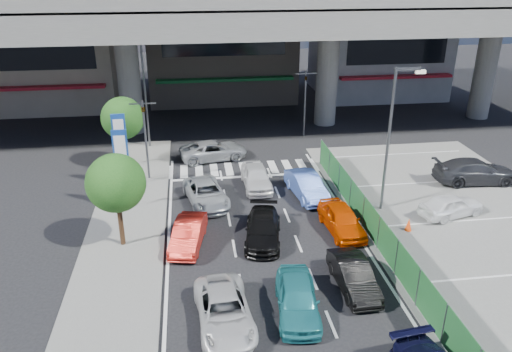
{
  "coord_description": "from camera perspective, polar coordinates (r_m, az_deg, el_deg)",
  "views": [
    {
      "loc": [
        -3.38,
        -17.87,
        13.03
      ],
      "look_at": [
        0.01,
        6.91,
        2.08
      ],
      "focal_mm": 35.0,
      "sensor_mm": 36.0,
      "label": 1
    }
  ],
  "objects": [
    {
      "name": "traffic_light_right",
      "position": [
        39.0,
        5.68,
        10.05
      ],
      "size": [
        1.6,
        1.24,
        5.2
      ],
      "color": "#595B60",
      "rests_on": "ground"
    },
    {
      "name": "crossing_wagon_silver",
      "position": [
        35.13,
        -4.88,
        2.93
      ],
      "size": [
        5.02,
        2.99,
        1.31
      ],
      "primitive_type": "imported",
      "rotation": [
        0.0,
        0.0,
        1.75
      ],
      "color": "#93979A",
      "rests_on": "ground"
    },
    {
      "name": "taxi_orange_left",
      "position": [
        24.81,
        -7.75,
        -6.58
      ],
      "size": [
        2.06,
        4.02,
        1.26
      ],
      "primitive_type": "imported",
      "rotation": [
        0.0,
        0.0,
        -0.2
      ],
      "color": "red",
      "rests_on": "ground"
    },
    {
      "name": "hatch_black_mid_right",
      "position": [
        22.04,
        11.09,
        -11.12
      ],
      "size": [
        1.43,
        3.83,
        1.25
      ],
      "primitive_type": "imported",
      "rotation": [
        0.0,
        0.0,
        0.03
      ],
      "color": "black",
      "rests_on": "ground"
    },
    {
      "name": "sedan_white_front_mid",
      "position": [
        30.65,
        0.03,
        -0.09
      ],
      "size": [
        1.69,
        4.07,
        1.38
      ],
      "primitive_type": "imported",
      "rotation": [
        0.0,
        0.0,
        0.01
      ],
      "color": "silver",
      "rests_on": "ground"
    },
    {
      "name": "signboard_near",
      "position": [
        27.98,
        -15.11,
        1.92
      ],
      "size": [
        0.8,
        0.14,
        4.7
      ],
      "color": "#595B60",
      "rests_on": "ground"
    },
    {
      "name": "ground",
      "position": [
        22.37,
        2.43,
        -12.0
      ],
      "size": [
        120.0,
        120.0,
        0.0
      ],
      "primitive_type": "plane",
      "color": "black",
      "rests_on": "ground"
    },
    {
      "name": "parked_sedan_dgrey",
      "position": [
        34.08,
        23.77,
        0.52
      ],
      "size": [
        5.26,
        2.45,
        1.49
      ],
      "primitive_type": "imported",
      "rotation": [
        0.0,
        0.0,
        1.5
      ],
      "color": "#2C2D31",
      "rests_on": "parking_lot"
    },
    {
      "name": "street_lamp_left",
      "position": [
        36.93,
        -12.36,
        10.18
      ],
      "size": [
        1.65,
        0.22,
        8.0
      ],
      "color": "#595B60",
      "rests_on": "ground"
    },
    {
      "name": "wagon_silver_front_left",
      "position": [
        28.82,
        -5.72,
        -2.0
      ],
      "size": [
        2.86,
        4.72,
        1.23
      ],
      "primitive_type": "imported",
      "rotation": [
        0.0,
        0.0,
        0.2
      ],
      "color": "#A8ACB0",
      "rests_on": "ground"
    },
    {
      "name": "expressway",
      "position": [
        40.24,
        -3.07,
        17.53
      ],
      "size": [
        64.0,
        14.0,
        10.75
      ],
      "color": "slate",
      "rests_on": "ground"
    },
    {
      "name": "traffic_light_left",
      "position": [
        31.35,
        -12.68,
        6.2
      ],
      "size": [
        1.6,
        1.24,
        5.2
      ],
      "color": "#595B60",
      "rests_on": "ground"
    },
    {
      "name": "taxi_orange_right",
      "position": [
        26.17,
        9.77,
        -4.9
      ],
      "size": [
        1.89,
        4.09,
        1.36
      ],
      "primitive_type": "imported",
      "rotation": [
        0.0,
        0.0,
        0.07
      ],
      "color": "#D93F00",
      "rests_on": "ground"
    },
    {
      "name": "signboard_far",
      "position": [
        30.83,
        -15.25,
        3.93
      ],
      "size": [
        0.8,
        0.14,
        4.7
      ],
      "color": "#595B60",
      "rests_on": "ground"
    },
    {
      "name": "parked_sedan_white",
      "position": [
        29.19,
        21.41,
        -3.12
      ],
      "size": [
        3.96,
        2.39,
        1.26
      ],
      "primitive_type": "imported",
      "rotation": [
        0.0,
        0.0,
        1.83
      ],
      "color": "white",
      "rests_on": "parking_lot"
    },
    {
      "name": "building_east",
      "position": [
        53.93,
        13.86,
        15.5
      ],
      "size": [
        12.0,
        10.9,
        12.0
      ],
      "color": "gray",
      "rests_on": "ground"
    },
    {
      "name": "sedan_black_mid",
      "position": [
        25.03,
        0.79,
        -6.09
      ],
      "size": [
        2.42,
        4.48,
        1.23
      ],
      "primitive_type": "imported",
      "rotation": [
        0.0,
        0.0,
        -0.17
      ],
      "color": "black",
      "rests_on": "ground"
    },
    {
      "name": "parking_lot",
      "position": [
        27.76,
        24.78,
        -6.68
      ],
      "size": [
        12.0,
        28.0,
        0.06
      ],
      "primitive_type": "cube",
      "color": "slate",
      "rests_on": "ground"
    },
    {
      "name": "tree_near",
      "position": [
        24.17,
        -15.72,
        -0.81
      ],
      "size": [
        2.8,
        2.8,
        4.8
      ],
      "color": "#382314",
      "rests_on": "ground"
    },
    {
      "name": "sidewalk_left",
      "position": [
        25.68,
        -14.91,
        -7.58
      ],
      "size": [
        4.0,
        30.0,
        0.12
      ],
      "primitive_type": "cube",
      "color": "slate",
      "rests_on": "ground"
    },
    {
      "name": "kei_truck_front_right",
      "position": [
        29.61,
        5.8,
        -1.11
      ],
      "size": [
        2.04,
        4.35,
        1.38
      ],
      "primitive_type": "imported",
      "rotation": [
        0.0,
        0.0,
        0.14
      ],
      "color": "#4363BC",
      "rests_on": "ground"
    },
    {
      "name": "taxi_teal_mid",
      "position": [
        20.36,
        4.76,
        -13.77
      ],
      "size": [
        2.07,
        4.21,
        1.38
      ],
      "primitive_type": "imported",
      "rotation": [
        0.0,
        0.0,
        -0.11
      ],
      "color": "teal",
      "rests_on": "ground"
    },
    {
      "name": "street_lamp_right",
      "position": [
        27.38,
        15.36,
        5.22
      ],
      "size": [
        1.65,
        0.22,
        8.0
      ],
      "color": "#595B60",
      "rests_on": "ground"
    },
    {
      "name": "tree_far",
      "position": [
        34.06,
        -15.01,
        6.39
      ],
      "size": [
        2.8,
        2.8,
        4.8
      ],
      "color": "#382314",
      "rests_on": "ground"
    },
    {
      "name": "sedan_white_mid_left",
      "position": [
        19.85,
        -3.65,
        -15.13
      ],
      "size": [
        2.34,
        4.55,
        1.23
      ],
      "primitive_type": "imported",
      "rotation": [
        0.0,
        0.0,
        0.07
      ],
      "color": "silver",
      "rests_on": "ground"
    },
    {
      "name": "building_center",
      "position": [
        51.25,
        -4.15,
        17.39
      ],
      "size": [
        14.0,
        10.9,
        15.0
      ],
      "color": "gray",
      "rests_on": "ground"
    },
    {
      "name": "fence_run",
      "position": [
        24.05,
        14.68,
        -7.51
      ],
      "size": [
        0.16,
        22.0,
        1.8
      ],
      "primitive_type": null,
      "color": "#205F2C",
      "rests_on": "ground"
    },
    {
      "name": "traffic_cone",
      "position": [
        27.06,
        17.04,
        -5.32
      ],
      "size": [
        0.38,
        0.38,
        0.69
      ],
      "primitive_type": "cone",
      "rotation": [
        0.0,
        0.0,
        0.07
      ],
      "color": "#FB450D",
      "rests_on": "parking_lot"
    },
    {
      "name": "building_west",
      "position": [
        51.82,
        -22.59,
        14.68
      ],
      "size": [
        12.0,
        10.9,
        13.0
      ],
      "color": "gray",
      "rests_on": "ground"
    }
  ]
}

